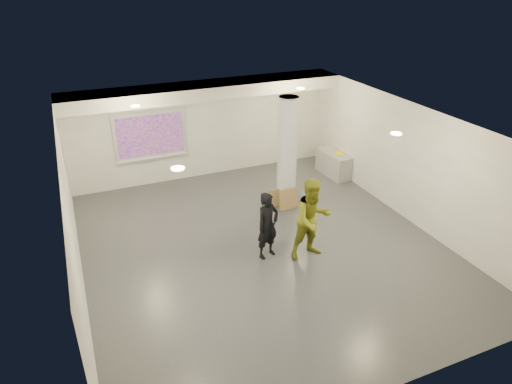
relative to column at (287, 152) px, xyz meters
name	(u,v)px	position (x,y,z in m)	size (l,w,h in m)	color
floor	(263,246)	(-1.50, -1.80, -1.50)	(8.00, 9.00, 0.01)	#34373C
ceiling	(264,124)	(-1.50, -1.80, 1.50)	(8.00, 9.00, 0.01)	white
wall_back	(203,129)	(-1.50, 2.70, 0.00)	(8.00, 0.01, 3.00)	silver
wall_front	(392,319)	(-1.50, -6.30, 0.00)	(8.00, 0.01, 3.00)	silver
wall_left	(72,225)	(-5.50, -1.80, 0.00)	(0.01, 9.00, 3.00)	silver
wall_right	(408,162)	(2.50, -1.80, 0.00)	(0.01, 9.00, 3.00)	silver
soffit_band	(206,90)	(-1.50, 2.15, 1.32)	(8.00, 1.10, 0.36)	silver
downlight_nw	(135,106)	(-3.70, 0.70, 1.48)	(0.22, 0.22, 0.02)	#ECD98B
downlight_ne	(301,88)	(0.70, 0.70, 1.48)	(0.22, 0.22, 0.02)	#ECD98B
downlight_sw	(178,168)	(-3.70, -3.30, 1.48)	(0.22, 0.22, 0.02)	#ECD98B
downlight_se	(396,134)	(0.70, -3.30, 1.48)	(0.22, 0.22, 0.02)	#ECD98B
column	(287,152)	(0.00, 0.00, 0.00)	(0.52, 0.52, 3.00)	silver
projection_screen	(151,136)	(-3.10, 2.65, 0.03)	(2.10, 0.13, 1.42)	silver
credenza	(334,164)	(2.22, 1.09, -1.13)	(0.53, 1.28, 0.75)	gray
postit_pad	(339,154)	(2.27, 0.94, -0.74)	(0.21, 0.28, 0.03)	#FFE306
cardboard_back	(288,199)	(-0.11, -0.37, -1.21)	(0.54, 0.05, 0.59)	olive
cardboard_front	(277,198)	(-0.32, -0.11, -1.25)	(0.45, 0.05, 0.50)	olive
woman	(268,226)	(-1.55, -2.19, -0.71)	(0.57, 0.38, 1.58)	black
man	(312,219)	(-0.64, -2.56, -0.55)	(0.92, 0.72, 1.90)	olive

